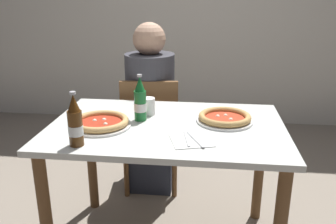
# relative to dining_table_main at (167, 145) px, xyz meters

# --- Properties ---
(back_wall_tiled) EXTENTS (7.00, 0.10, 2.60)m
(back_wall_tiled) POSITION_rel_dining_table_main_xyz_m (0.00, 2.20, 0.66)
(back_wall_tiled) COLOR silver
(back_wall_tiled) RESTS_ON ground_plane
(dining_table_main) EXTENTS (1.20, 0.80, 0.75)m
(dining_table_main) POSITION_rel_dining_table_main_xyz_m (0.00, 0.00, 0.00)
(dining_table_main) COLOR silver
(dining_table_main) RESTS_ON ground_plane
(chair_behind_table) EXTENTS (0.44, 0.44, 0.85)m
(chair_behind_table) POSITION_rel_dining_table_main_xyz_m (-0.19, 0.61, -0.15)
(chair_behind_table) COLOR brown
(chair_behind_table) RESTS_ON ground_plane
(diner_seated) EXTENTS (0.34, 0.34, 1.21)m
(diner_seated) POSITION_rel_dining_table_main_xyz_m (-0.20, 0.66, -0.05)
(diner_seated) COLOR #2D3342
(diner_seated) RESTS_ON ground_plane
(pizza_margherita_near) EXTENTS (0.31, 0.31, 0.04)m
(pizza_margherita_near) POSITION_rel_dining_table_main_xyz_m (-0.33, -0.07, 0.14)
(pizza_margherita_near) COLOR white
(pizza_margherita_near) RESTS_ON dining_table_main
(pizza_marinara_far) EXTENTS (0.29, 0.29, 0.04)m
(pizza_marinara_far) POSITION_rel_dining_table_main_xyz_m (0.30, 0.07, 0.14)
(pizza_marinara_far) COLOR white
(pizza_marinara_far) RESTS_ON dining_table_main
(beer_bottle_left) EXTENTS (0.07, 0.07, 0.25)m
(beer_bottle_left) POSITION_rel_dining_table_main_xyz_m (-0.37, -0.31, 0.22)
(beer_bottle_left) COLOR #512D0F
(beer_bottle_left) RESTS_ON dining_table_main
(beer_bottle_center) EXTENTS (0.07, 0.07, 0.25)m
(beer_bottle_center) POSITION_rel_dining_table_main_xyz_m (-0.15, 0.05, 0.22)
(beer_bottle_center) COLOR #196B2D
(beer_bottle_center) RESTS_ON dining_table_main
(napkin_with_cutlery) EXTENTS (0.22, 0.22, 0.01)m
(napkin_with_cutlery) POSITION_rel_dining_table_main_xyz_m (0.14, -0.20, 0.12)
(napkin_with_cutlery) COLOR white
(napkin_with_cutlery) RESTS_ON dining_table_main
(paper_cup) EXTENTS (0.07, 0.07, 0.09)m
(paper_cup) POSITION_rel_dining_table_main_xyz_m (-0.12, 0.14, 0.16)
(paper_cup) COLOR white
(paper_cup) RESTS_ON dining_table_main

